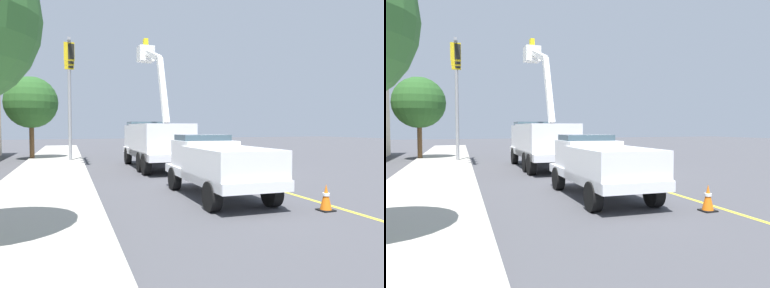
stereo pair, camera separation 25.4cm
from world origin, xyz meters
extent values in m
plane|color=#47474C|center=(0.00, 0.00, 0.00)|extent=(120.00, 120.00, 0.00)
cube|color=#B2ADA3|center=(0.36, 8.25, 0.06)|extent=(60.10, 6.21, 0.12)
cube|color=yellow|center=(0.00, 0.00, 0.00)|extent=(49.96, 2.34, 0.01)
cube|color=white|center=(3.00, 2.55, 0.90)|extent=(8.30, 2.85, 0.36)
cube|color=white|center=(5.62, 2.43, 1.67)|extent=(2.72, 2.46, 1.60)
cube|color=#384C56|center=(5.82, 2.43, 2.37)|extent=(1.89, 2.18, 0.64)
cube|color=white|center=(2.01, 2.59, 1.62)|extent=(5.35, 2.73, 1.80)
cube|color=white|center=(1.08, 2.67, 4.27)|extent=(1.36, 0.31, 3.49)
cube|color=white|center=(2.98, 2.72, 6.41)|extent=(2.80, 0.35, 1.14)
cube|color=white|center=(4.33, 2.75, 6.70)|extent=(0.90, 0.90, 0.90)
cube|color=yellow|center=(4.33, 2.75, 7.30)|extent=(0.36, 0.24, 0.60)
cylinder|color=black|center=(5.91, 3.55, 0.52)|extent=(1.05, 0.38, 1.04)
cylinder|color=black|center=(5.81, 1.30, 0.52)|extent=(1.05, 0.38, 1.04)
cylinder|color=black|center=(1.57, 3.74, 0.52)|extent=(1.05, 0.38, 1.04)
cylinder|color=black|center=(1.47, 1.49, 0.52)|extent=(1.05, 0.38, 1.04)
cylinder|color=black|center=(0.26, 3.79, 0.52)|extent=(1.05, 0.38, 1.04)
cylinder|color=black|center=(0.16, 1.55, 0.52)|extent=(1.05, 0.38, 1.04)
cube|color=white|center=(-6.01, 2.94, 0.75)|extent=(5.69, 2.34, 0.30)
cube|color=white|center=(-4.78, 2.89, 1.30)|extent=(2.10, 2.02, 1.10)
cube|color=#384C56|center=(-4.58, 2.88, 1.78)|extent=(1.42, 1.82, 0.56)
cube|color=white|center=(-7.02, 2.98, 1.15)|extent=(3.45, 2.24, 1.10)
cylinder|color=black|center=(-4.13, 3.80, 0.42)|extent=(0.85, 0.34, 0.84)
cylinder|color=black|center=(-4.21, 1.92, 0.42)|extent=(0.85, 0.34, 0.84)
cylinder|color=black|center=(-7.82, 3.97, 0.42)|extent=(0.85, 0.34, 0.84)
cylinder|color=black|center=(-7.90, 2.08, 0.42)|extent=(0.85, 0.34, 0.84)
cube|color=navy|center=(8.93, -3.36, 0.79)|extent=(4.88, 2.11, 0.70)
cube|color=#384C56|center=(9.08, -3.37, 1.39)|extent=(3.53, 1.82, 0.60)
cylinder|color=black|center=(7.27, -4.14, 0.34)|extent=(0.69, 0.27, 0.68)
cylinder|color=black|center=(7.34, -2.44, 0.34)|extent=(0.69, 0.27, 0.68)
cylinder|color=black|center=(10.53, -4.29, 0.34)|extent=(0.69, 0.27, 0.68)
cylinder|color=black|center=(10.60, -2.58, 0.34)|extent=(0.69, 0.27, 0.68)
cube|color=black|center=(-8.90, 0.97, 0.02)|extent=(0.40, 0.40, 0.04)
cone|color=orange|center=(-8.90, 0.97, 0.39)|extent=(0.32, 0.32, 0.70)
cylinder|color=white|center=(-8.90, 0.97, 0.46)|extent=(0.20, 0.20, 0.08)
cube|color=black|center=(-1.57, 0.73, 0.02)|extent=(0.40, 0.40, 0.04)
cone|color=orange|center=(-1.57, 0.73, 0.44)|extent=(0.32, 0.32, 0.80)
cylinder|color=white|center=(-1.57, 0.73, 0.52)|extent=(0.20, 0.20, 0.08)
cube|color=black|center=(7.41, 0.60, 0.02)|extent=(0.40, 0.40, 0.04)
cone|color=orange|center=(7.41, 0.60, 0.43)|extent=(0.32, 0.32, 0.77)
cylinder|color=white|center=(7.41, 0.60, 0.50)|extent=(0.20, 0.20, 0.08)
cylinder|color=gray|center=(8.84, 6.88, 4.09)|extent=(0.22, 0.22, 8.17)
cube|color=gray|center=(6.14, 6.99, 7.04)|extent=(5.40, 0.39, 0.16)
cube|color=gold|center=(7.30, 6.94, 6.49)|extent=(0.14, 0.56, 1.00)
cube|color=black|center=(7.29, 6.84, 6.49)|extent=(0.21, 0.33, 0.84)
cube|color=gold|center=(5.76, 7.01, 6.49)|extent=(0.14, 0.56, 1.00)
cube|color=black|center=(5.75, 6.91, 6.49)|extent=(0.21, 0.33, 0.84)
cube|color=gold|center=(4.22, 7.08, 6.49)|extent=(0.14, 0.56, 1.00)
cube|color=black|center=(4.21, 6.98, 6.49)|extent=(0.21, 0.33, 0.84)
cylinder|color=brown|center=(11.34, 9.37, 1.42)|extent=(0.32, 0.32, 2.84)
sphere|color=#285623|center=(11.34, 9.37, 4.13)|extent=(3.67, 3.67, 3.67)
camera|label=1|loc=(-16.73, 8.06, 2.32)|focal=33.53mm
camera|label=2|loc=(-16.82, 7.82, 2.32)|focal=33.53mm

